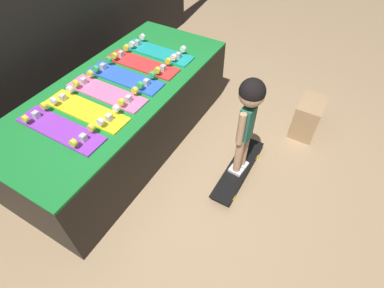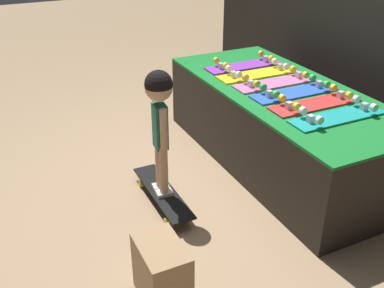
# 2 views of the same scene
# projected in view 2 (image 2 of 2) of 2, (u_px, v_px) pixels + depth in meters

# --- Properties ---
(ground_plane) EXTENTS (16.00, 16.00, 0.00)m
(ground_plane) POSITION_uv_depth(u_px,v_px,m) (208.00, 178.00, 3.51)
(ground_plane) COLOR #9E7F5B
(back_wall) EXTENTS (4.80, 0.10, 2.24)m
(back_wall) POSITION_uv_depth(u_px,v_px,m) (379.00, 14.00, 3.56)
(back_wall) COLOR black
(back_wall) RESTS_ON ground_plane
(display_rack) EXTENTS (2.18, 0.94, 0.63)m
(display_rack) POSITION_uv_depth(u_px,v_px,m) (280.00, 126.00, 3.61)
(display_rack) COLOR black
(display_rack) RESTS_ON ground_plane
(skateboard_purple_on_rack) EXTENTS (0.19, 0.69, 0.09)m
(skateboard_purple_on_rack) POSITION_uv_depth(u_px,v_px,m) (244.00, 65.00, 3.92)
(skateboard_purple_on_rack) COLOR purple
(skateboard_purple_on_rack) RESTS_ON display_rack
(skateboard_yellow_on_rack) EXTENTS (0.19, 0.69, 0.09)m
(skateboard_yellow_on_rack) POSITION_uv_depth(u_px,v_px,m) (257.00, 73.00, 3.73)
(skateboard_yellow_on_rack) COLOR yellow
(skateboard_yellow_on_rack) RESTS_ON display_rack
(skateboard_pink_on_rack) EXTENTS (0.19, 0.69, 0.09)m
(skateboard_pink_on_rack) POSITION_uv_depth(u_px,v_px,m) (275.00, 82.00, 3.54)
(skateboard_pink_on_rack) COLOR pink
(skateboard_pink_on_rack) RESTS_ON display_rack
(skateboard_blue_on_rack) EXTENTS (0.19, 0.69, 0.09)m
(skateboard_blue_on_rack) POSITION_uv_depth(u_px,v_px,m) (294.00, 92.00, 3.36)
(skateboard_blue_on_rack) COLOR blue
(skateboard_blue_on_rack) RESTS_ON display_rack
(skateboard_red_on_rack) EXTENTS (0.19, 0.69, 0.09)m
(skateboard_red_on_rack) POSITION_uv_depth(u_px,v_px,m) (315.00, 103.00, 3.17)
(skateboard_red_on_rack) COLOR red
(skateboard_red_on_rack) RESTS_ON display_rack
(skateboard_teal_on_rack) EXTENTS (0.19, 0.69, 0.09)m
(skateboard_teal_on_rack) POSITION_uv_depth(u_px,v_px,m) (338.00, 116.00, 2.97)
(skateboard_teal_on_rack) COLOR teal
(skateboard_teal_on_rack) RESTS_ON display_rack
(skateboard_on_floor) EXTENTS (0.76, 0.18, 0.09)m
(skateboard_on_floor) POSITION_uv_depth(u_px,v_px,m) (163.00, 193.00, 3.19)
(skateboard_on_floor) COLOR black
(skateboard_on_floor) RESTS_ON ground_plane
(child) EXTENTS (0.21, 0.18, 0.89)m
(child) POSITION_uv_depth(u_px,v_px,m) (159.00, 110.00, 2.89)
(child) COLOR silver
(child) RESTS_ON skateboard_on_floor
(storage_box) EXTENTS (0.33, 0.22, 0.36)m
(storage_box) POSITION_uv_depth(u_px,v_px,m) (162.00, 273.00, 2.35)
(storage_box) COLOR #A37F56
(storage_box) RESTS_ON ground_plane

